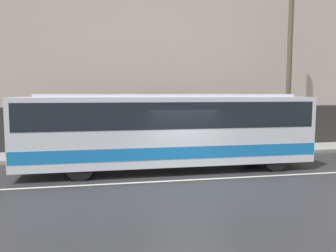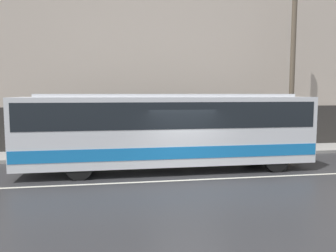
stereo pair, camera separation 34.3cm
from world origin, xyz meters
name	(u,v)px [view 1 (the left image)]	position (x,y,z in m)	size (l,w,h in m)	color
ground_plane	(187,180)	(0.00, 0.00, 0.00)	(60.00, 60.00, 0.00)	#2D2D30
sidewalk	(162,153)	(0.00, 5.18, 0.08)	(60.00, 2.35, 0.16)	gray
building_facade	(158,65)	(0.00, 6.49, 4.63)	(60.00, 0.35, 9.60)	#B7A899
lane_stripe	(187,180)	(0.00, 0.00, 0.00)	(54.00, 0.14, 0.01)	beige
transit_bus	(168,127)	(-0.38, 1.80, 1.74)	(11.57, 2.58, 3.08)	silver
utility_pole_near	(289,66)	(6.69, 4.73, 4.54)	(0.26, 0.26, 8.76)	brown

